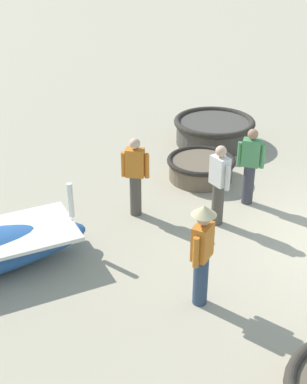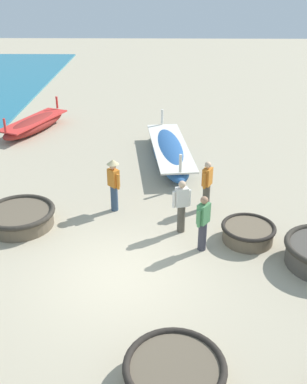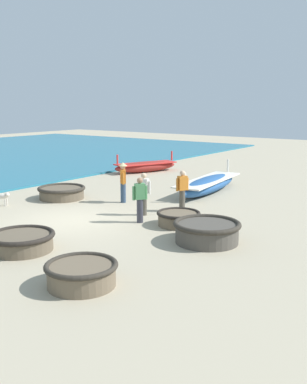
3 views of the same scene
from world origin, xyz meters
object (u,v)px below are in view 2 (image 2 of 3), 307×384
at_px(fisherman_hauling, 203,222).
at_px(fisherman_with_hat, 114,182).
at_px(fisherman_by_coracle, 207,184).
at_px(long_boat_blue_hull, 170,151).
at_px(coracle_far_right, 20,217).
at_px(long_boat_red_hull, 34,124).
at_px(fisherman_crouching, 182,205).
at_px(coracle_far_left, 248,232).
at_px(coracle_front_left, 175,373).

distance_m(fisherman_hauling, fisherman_with_hat, 3.28).
xyz_separation_m(fisherman_by_coracle, fisherman_with_hat, (-2.80, -0.12, 0.12)).
bearing_deg(long_boat_blue_hull, coracle_far_right, -131.25).
height_order(long_boat_red_hull, fisherman_hauling, fisherman_hauling).
bearing_deg(fisherman_hauling, fisherman_crouching, 119.79).
distance_m(coracle_far_right, fisherman_hauling, 5.28).
relative_size(long_boat_red_hull, fisherman_with_hat, 2.51).
bearing_deg(long_boat_red_hull, coracle_far_left, -47.80).
xyz_separation_m(coracle_front_left, fisherman_hauling, (0.83, 4.32, 0.55)).
distance_m(fisherman_crouching, fisherman_with_hat, 2.32).
bearing_deg(coracle_far_right, coracle_front_left, -51.75).
bearing_deg(fisherman_crouching, long_boat_red_hull, 126.60).
height_order(long_boat_red_hull, fisherman_with_hat, fisherman_with_hat).
bearing_deg(coracle_front_left, fisherman_crouching, 86.58).
xyz_separation_m(coracle_far_right, fisherman_with_hat, (2.63, 0.97, 0.67)).
distance_m(coracle_front_left, fisherman_crouching, 5.26).
bearing_deg(fisherman_with_hat, long_boat_blue_hull, 66.43).
bearing_deg(long_boat_blue_hull, fisherman_with_hat, -113.57).
distance_m(coracle_front_left, fisherman_by_coracle, 6.67).
xyz_separation_m(coracle_far_left, fisherman_by_coracle, (-0.99, 1.78, 0.57)).
height_order(fisherman_crouching, fisherman_with_hat, fisherman_with_hat).
relative_size(long_boat_red_hull, fisherman_crouching, 2.67).
height_order(coracle_far_left, fisherman_hauling, fisherman_hauling).
height_order(long_boat_red_hull, fisherman_by_coracle, fisherman_by_coracle).
distance_m(long_boat_blue_hull, fisherman_by_coracle, 4.07).
bearing_deg(long_boat_blue_hull, fisherman_hauling, -83.06).
relative_size(coracle_far_right, long_boat_red_hull, 0.48).
height_order(long_boat_blue_hull, long_boat_red_hull, long_boat_blue_hull).
bearing_deg(long_boat_blue_hull, coracle_front_left, -90.46).
relative_size(fisherman_crouching, fisherman_with_hat, 0.94).
relative_size(fisherman_by_coracle, fisherman_with_hat, 0.94).
height_order(coracle_far_left, fisherman_crouching, fisherman_crouching).
relative_size(coracle_far_left, fisherman_crouching, 0.94).
bearing_deg(coracle_far_left, fisherman_hauling, -160.70).
distance_m(coracle_far_left, coracle_far_right, 6.45).
bearing_deg(long_boat_blue_hull, coracle_far_left, -70.34).
relative_size(fisherman_hauling, fisherman_crouching, 1.00).
distance_m(long_boat_red_hull, fisherman_hauling, 11.61).
xyz_separation_m(coracle_front_left, fisherman_crouching, (0.31, 5.22, 0.55)).
distance_m(coracle_front_left, long_boat_blue_hull, 10.45).
bearing_deg(fisherman_hauling, coracle_front_left, -100.90).
bearing_deg(coracle_far_left, long_boat_blue_hull, 109.66).
bearing_deg(fisherman_hauling, fisherman_by_coracle, 82.38).
relative_size(coracle_far_right, fisherman_hauling, 1.29).
relative_size(coracle_front_left, long_boat_blue_hull, 0.33).
relative_size(coracle_far_left, fisherman_by_coracle, 0.94).
xyz_separation_m(coracle_far_left, fisherman_with_hat, (-3.79, 1.66, 0.70)).
bearing_deg(fisherman_with_hat, fisherman_by_coracle, 2.48).
height_order(fisherman_by_coracle, fisherman_crouching, same).
height_order(coracle_far_right, fisherman_crouching, fisherman_crouching).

